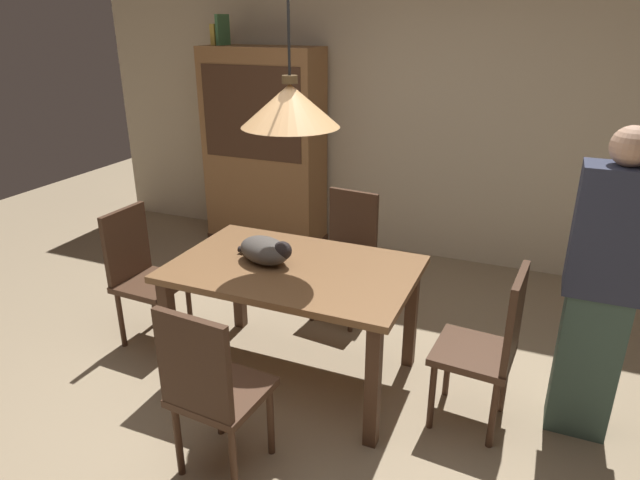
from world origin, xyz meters
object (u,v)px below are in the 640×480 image
object	(u,v)px
chair_left_side	(142,271)
pendant_lamp	(290,105)
book_green_slim	(223,30)
chair_near_front	(211,387)
person_standing	(601,291)
chair_right_side	(490,343)
chair_far_back	(347,249)
hutch_bookcase	(265,154)
book_yellow_short	(218,34)
cat_sleeping	(266,250)
dining_table	(294,282)

from	to	relation	value
chair_left_side	pendant_lamp	xyz separation A→B (m)	(1.13, -0.00, 1.15)
book_green_slim	chair_near_front	bearing A→B (deg)	-60.55
pendant_lamp	person_standing	bearing A→B (deg)	6.03
chair_near_front	chair_left_side	distance (m)	1.43
pendant_lamp	person_standing	world-z (taller)	pendant_lamp
chair_near_front	chair_right_side	bearing A→B (deg)	37.57
chair_near_front	person_standing	world-z (taller)	person_standing
chair_far_back	hutch_bookcase	world-z (taller)	hutch_bookcase
chair_right_side	chair_left_side	bearing A→B (deg)	179.77
person_standing	hutch_bookcase	bearing A→B (deg)	148.16
chair_left_side	book_yellow_short	xyz separation A→B (m)	(-0.51, 1.91, 1.43)
cat_sleeping	person_standing	world-z (taller)	person_standing
dining_table	book_yellow_short	size ratio (longest dim) A/B	7.00
chair_far_back	person_standing	xyz separation A→B (m)	(1.59, -0.71, 0.32)
chair_right_side	person_standing	size ratio (longest dim) A/B	0.57
dining_table	book_yellow_short	xyz separation A→B (m)	(-1.63, 1.92, 1.29)
book_yellow_short	chair_far_back	bearing A→B (deg)	-32.29
pendant_lamp	hutch_bookcase	xyz separation A→B (m)	(-1.21, 1.91, -0.77)
cat_sleeping	person_standing	bearing A→B (deg)	5.97
chair_left_side	book_green_slim	world-z (taller)	book_green_slim
chair_left_side	cat_sleeping	bearing A→B (deg)	-1.12
chair_left_side	cat_sleeping	size ratio (longest dim) A/B	2.29
chair_left_side	cat_sleeping	distance (m)	1.01
chair_right_side	cat_sleeping	bearing A→B (deg)	-179.57
chair_near_front	pendant_lamp	bearing A→B (deg)	89.63
chair_right_side	chair_near_front	bearing A→B (deg)	-142.43
chair_right_side	book_green_slim	size ratio (longest dim) A/B	3.58
dining_table	hutch_bookcase	world-z (taller)	hutch_bookcase
chair_near_front	book_yellow_short	distance (m)	3.54
chair_left_side	pendant_lamp	size ratio (longest dim) A/B	0.72
chair_near_front	book_yellow_short	size ratio (longest dim) A/B	4.65
pendant_lamp	cat_sleeping	bearing A→B (deg)	-174.65
chair_right_side	book_yellow_short	size ratio (longest dim) A/B	4.65
dining_table	chair_far_back	bearing A→B (deg)	89.44
book_yellow_short	person_standing	size ratio (longest dim) A/B	0.12
chair_left_side	person_standing	bearing A→B (deg)	3.49
chair_far_back	person_standing	distance (m)	1.77
chair_left_side	chair_near_front	bearing A→B (deg)	-38.13
pendant_lamp	chair_far_back	bearing A→B (deg)	89.44
chair_far_back	cat_sleeping	bearing A→B (deg)	-101.14
chair_right_side	cat_sleeping	xyz separation A→B (m)	(-1.30, -0.01, 0.32)
dining_table	cat_sleeping	bearing A→B (deg)	-174.65
book_green_slim	person_standing	world-z (taller)	book_green_slim
chair_left_side	hutch_bookcase	xyz separation A→B (m)	(-0.08, 1.91, 0.38)
chair_near_front	hutch_bookcase	xyz separation A→B (m)	(-1.20, 2.79, 0.38)
chair_near_front	chair_right_side	distance (m)	1.43
book_green_slim	person_standing	size ratio (longest dim) A/B	0.16
chair_far_back	chair_right_side	world-z (taller)	same
chair_left_side	hutch_bookcase	distance (m)	1.95
chair_near_front	pendant_lamp	xyz separation A→B (m)	(0.01, 0.88, 1.15)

